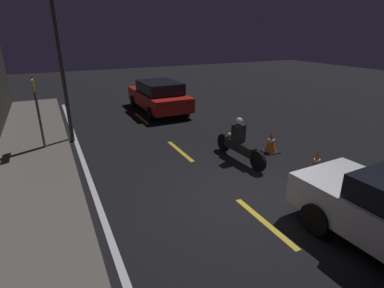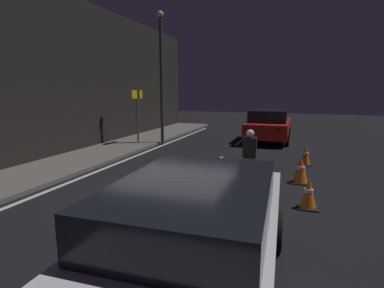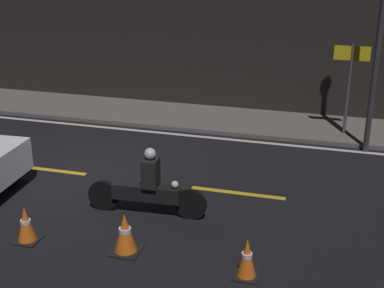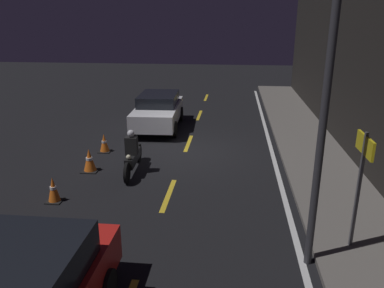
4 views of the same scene
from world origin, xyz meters
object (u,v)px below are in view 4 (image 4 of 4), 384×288
motorcycle (133,155)px  traffic_cone_mid (89,160)px  sedan_white (158,110)px  shop_sign (362,168)px  traffic_cone_near (104,143)px  traffic_cone_far (53,190)px  street_lamp (326,99)px

motorcycle → traffic_cone_mid: motorcycle is taller
sedan_white → traffic_cone_mid: 5.29m
sedan_white → motorcycle: bearing=-0.3°
traffic_cone_mid → shop_sign: bearing=63.1°
traffic_cone_near → shop_sign: 8.90m
sedan_white → traffic_cone_near: (3.34, -1.31, -0.47)m
sedan_white → shop_sign: size_ratio=1.79×
traffic_cone_mid → shop_sign: shop_sign is taller
traffic_cone_near → traffic_cone_far: (3.91, -0.01, 0.01)m
motorcycle → traffic_cone_mid: bearing=-88.6°
motorcycle → traffic_cone_far: size_ratio=3.45×
traffic_cone_near → traffic_cone_mid: traffic_cone_mid is taller
sedan_white → traffic_cone_mid: size_ratio=5.94×
motorcycle → traffic_cone_mid: size_ratio=3.27×
sedan_white → shop_sign: bearing=31.0°
traffic_cone_near → street_lamp: bearing=46.1°
sedan_white → street_lamp: 10.62m
traffic_cone_mid → traffic_cone_far: bearing=-4.3°
motorcycle → traffic_cone_mid: 1.37m
shop_sign → street_lamp: street_lamp is taller
motorcycle → street_lamp: bearing=44.6°
sedan_white → street_lamp: (9.17, 4.76, 2.44)m
motorcycle → shop_sign: size_ratio=0.98×
traffic_cone_mid → sedan_white: bearing=167.3°
traffic_cone_near → traffic_cone_mid: bearing=4.7°
traffic_cone_near → motorcycle: bearing=41.6°
sedan_white → street_lamp: bearing=24.9°
traffic_cone_far → traffic_cone_near: bearing=179.8°
shop_sign → street_lamp: size_ratio=0.42×
motorcycle → traffic_cone_near: 2.27m
traffic_cone_near → shop_sign: shop_sign is taller
shop_sign → traffic_cone_far: bearing=-101.1°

